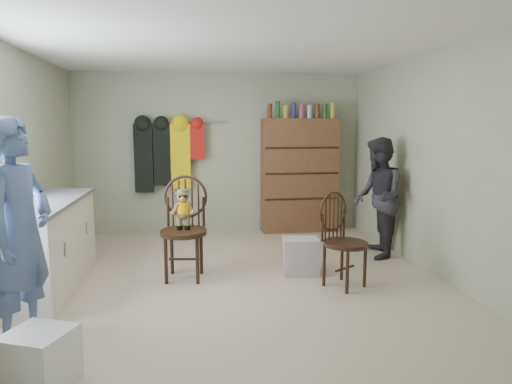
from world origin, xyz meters
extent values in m
plane|color=beige|center=(0.00, 0.00, 0.00)|extent=(5.00, 5.00, 0.00)
plane|color=#AAAF92|center=(0.00, 2.50, 1.25)|extent=(4.50, 0.00, 4.50)
plane|color=#AAAF92|center=(-2.25, 0.00, 1.25)|extent=(0.00, 5.00, 5.00)
plane|color=#AAAF92|center=(2.25, 0.00, 1.25)|extent=(0.00, 5.00, 5.00)
plane|color=white|center=(0.00, 0.00, 2.50)|extent=(5.00, 5.00, 0.00)
cube|color=silver|center=(-1.95, 0.00, 0.45)|extent=(0.60, 1.80, 0.90)
cube|color=slate|center=(-1.95, 0.00, 0.92)|extent=(0.64, 1.86, 0.04)
cylinder|color=#99999E|center=(-1.64, -0.45, 0.54)|extent=(0.02, 0.02, 0.14)
cylinder|color=#99999E|center=(-1.64, 0.45, 0.54)|extent=(0.02, 0.02, 0.14)
cube|color=white|center=(-1.46, -1.84, 0.18)|extent=(0.50, 0.49, 0.37)
cylinder|color=black|center=(-0.56, 0.15, 0.53)|extent=(0.57, 0.57, 0.05)
cylinder|color=black|center=(-0.75, 0.01, 0.25)|extent=(0.04, 0.04, 0.50)
cylinder|color=black|center=(-0.42, -0.04, 0.25)|extent=(0.04, 0.04, 0.50)
cylinder|color=black|center=(-0.70, 0.35, 0.25)|extent=(0.04, 0.04, 0.50)
cylinder|color=black|center=(-0.37, 0.30, 0.25)|extent=(0.04, 0.04, 0.50)
torus|color=black|center=(-0.53, 0.35, 0.89)|extent=(0.49, 0.10, 0.49)
cylinder|color=black|center=(-0.73, 0.37, 0.72)|extent=(0.03, 0.03, 0.34)
cylinder|color=black|center=(-0.33, 0.31, 0.72)|extent=(0.03, 0.03, 0.34)
cylinder|color=#FFC704|center=(-0.56, 0.17, 0.79)|extent=(0.14, 0.14, 0.13)
cylinder|color=#475128|center=(-0.56, 0.17, 0.66)|extent=(0.08, 0.08, 0.21)
sphere|color=#9E7042|center=(-0.56, 0.17, 0.92)|extent=(0.13, 0.13, 0.13)
cylinder|color=#475128|center=(-0.56, 0.17, 0.98)|extent=(0.11, 0.11, 0.04)
cube|color=black|center=(-0.56, 0.11, 0.93)|extent=(0.09, 0.01, 0.02)
cylinder|color=black|center=(1.12, -0.34, 0.46)|extent=(0.61, 0.61, 0.04)
cylinder|color=black|center=(1.07, -0.54, 0.22)|extent=(0.04, 0.04, 0.44)
cylinder|color=black|center=(1.32, -0.39, 0.22)|extent=(0.04, 0.04, 0.44)
cylinder|color=black|center=(0.91, -0.29, 0.22)|extent=(0.04, 0.04, 0.44)
cylinder|color=black|center=(1.15, -0.13, 0.22)|extent=(0.04, 0.04, 0.44)
torus|color=black|center=(1.02, -0.19, 0.78)|extent=(0.38, 0.26, 0.43)
cylinder|color=black|center=(0.88, -0.30, 0.63)|extent=(0.03, 0.03, 0.29)
cylinder|color=black|center=(1.17, -0.10, 0.63)|extent=(0.03, 0.03, 0.29)
cube|color=#E57972|center=(0.76, 0.14, 0.21)|extent=(0.42, 0.34, 0.41)
imported|color=slate|center=(-1.74, -1.24, 0.87)|extent=(0.57, 0.72, 1.75)
imported|color=#2D2B33|center=(1.90, 0.70, 0.77)|extent=(0.74, 0.87, 1.54)
cube|color=brown|center=(1.25, 2.30, 0.90)|extent=(1.20, 0.38, 1.80)
cube|color=black|center=(1.25, 2.11, 0.55)|extent=(1.16, 0.02, 0.03)
cube|color=black|center=(1.25, 2.11, 0.95)|extent=(1.16, 0.02, 0.03)
cube|color=black|center=(1.25, 2.11, 1.35)|extent=(1.16, 0.02, 0.03)
cylinder|color=#592D14|center=(0.75, 2.20, 1.91)|extent=(0.08, 0.08, 0.22)
cylinder|color=#19591E|center=(0.88, 2.20, 1.93)|extent=(0.08, 0.08, 0.26)
cylinder|color=#A59933|center=(1.00, 2.20, 1.90)|extent=(0.09, 0.09, 0.20)
cylinder|color=navy|center=(1.12, 2.20, 1.92)|extent=(0.07, 0.07, 0.24)
cylinder|color=#8C3F59|center=(1.25, 2.20, 1.91)|extent=(0.09, 0.09, 0.22)
cylinder|color=#B2B2B7|center=(1.38, 2.20, 1.90)|extent=(0.08, 0.08, 0.20)
cylinder|color=#592D14|center=(1.50, 2.20, 1.91)|extent=(0.08, 0.08, 0.22)
cylinder|color=#19591E|center=(1.62, 2.20, 1.91)|extent=(0.07, 0.07, 0.23)
cylinder|color=#A59933|center=(1.75, 2.20, 1.92)|extent=(0.08, 0.08, 0.25)
cylinder|color=#99999E|center=(-0.40, 2.44, 1.75)|extent=(1.00, 0.02, 0.02)
cube|color=black|center=(-1.18, 2.38, 1.19)|extent=(0.28, 0.10, 1.05)
cube|color=black|center=(-0.90, 2.38, 1.25)|extent=(0.26, 0.10, 0.95)
cube|color=yellow|center=(-0.62, 2.38, 1.22)|extent=(0.30, 0.10, 1.00)
cube|color=red|center=(-0.36, 2.38, 1.44)|extent=(0.22, 0.10, 0.55)
camera|label=1|loc=(-0.46, -4.79, 1.67)|focal=32.00mm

